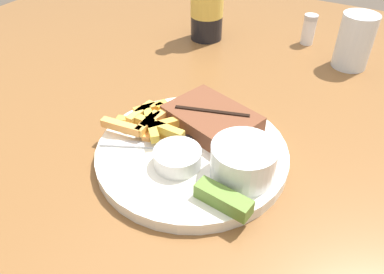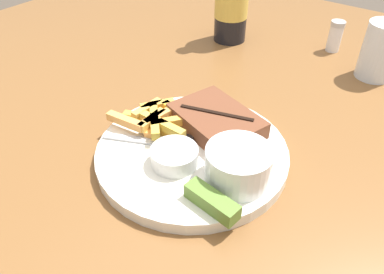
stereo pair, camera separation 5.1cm
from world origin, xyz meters
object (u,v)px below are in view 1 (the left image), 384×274
dipping_sauce_cup (180,158)px  fork_utensil (143,145)px  beer_bottle (207,1)px  salt_shaker (309,29)px  coleslaw_cup (244,159)px  steak_portion (212,119)px  knife_utensil (189,133)px  pickle_spear (223,199)px  drinking_glass (355,41)px  dinner_plate (192,153)px

dipping_sauce_cup → fork_utensil: 0.07m
beer_bottle → salt_shaker: 0.23m
coleslaw_cup → dipping_sauce_cup: (-0.08, -0.02, -0.01)m
steak_portion → beer_bottle: size_ratio=0.65×
dipping_sauce_cup → beer_bottle: bearing=113.4°
coleslaw_cup → salt_shaker: bearing=96.0°
knife_utensil → salt_shaker: size_ratio=2.50×
salt_shaker → pickle_spear: bearing=-84.6°
dipping_sauce_cup → beer_bottle: beer_bottle is taller
fork_utensil → drinking_glass: (0.20, 0.43, 0.03)m
knife_utensil → drinking_glass: bearing=-39.5°
knife_utensil → salt_shaker: (0.05, 0.44, 0.01)m
knife_utensil → steak_portion: bearing=-45.6°
dipping_sauce_cup → fork_utensil: dipping_sauce_cup is taller
dipping_sauce_cup → beer_bottle: 0.46m
pickle_spear → dinner_plate: bearing=139.0°
pickle_spear → salt_shaker: salt_shaker is taller
steak_portion → pickle_spear: size_ratio=2.07×
fork_utensil → drinking_glass: drinking_glass is taller
fork_utensil → steak_portion: bearing=29.2°
coleslaw_cup → knife_utensil: 0.11m
steak_portion → fork_utensil: 0.11m
steak_portion → beer_bottle: beer_bottle is taller
fork_utensil → knife_utensil: bearing=25.3°
dinner_plate → dipping_sauce_cup: bearing=-85.1°
coleslaw_cup → salt_shaker: size_ratio=1.29×
dinner_plate → beer_bottle: bearing=115.1°
knife_utensil → drinking_glass: 0.41m
knife_utensil → dipping_sauce_cup: bearing=-177.6°
steak_portion → beer_bottle: 0.37m
dipping_sauce_cup → knife_utensil: 0.07m
fork_utensil → salt_shaker: bearing=53.6°
salt_shaker → coleslaw_cup: bearing=-84.0°
steak_portion → beer_bottle: (-0.18, 0.32, 0.05)m
pickle_spear → beer_bottle: beer_bottle is taller
pickle_spear → dipping_sauce_cup: bearing=157.1°
dinner_plate → drinking_glass: size_ratio=2.56×
dinner_plate → beer_bottle: (-0.18, 0.38, 0.07)m
coleslaw_cup → pickle_spear: 0.06m
steak_portion → coleslaw_cup: (0.08, -0.07, 0.01)m
knife_utensil → drinking_glass: size_ratio=1.54×
dinner_plate → dipping_sauce_cup: 0.04m
coleslaw_cup → dipping_sauce_cup: bearing=-162.6°
dinner_plate → beer_bottle: 0.42m
beer_bottle → salt_shaker: bearing=22.2°
beer_bottle → dipping_sauce_cup: bearing=-66.6°
steak_portion → salt_shaker: 0.40m
dinner_plate → pickle_spear: size_ratio=3.69×
steak_portion → dipping_sauce_cup: (0.00, -0.10, 0.00)m
beer_bottle → drinking_glass: (0.31, 0.02, -0.03)m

